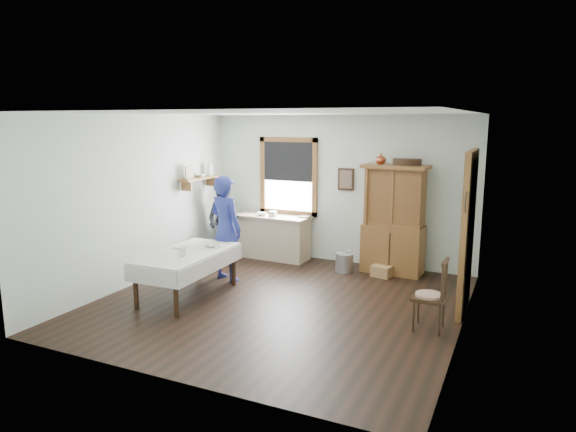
{
  "coord_description": "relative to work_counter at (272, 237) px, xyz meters",
  "views": [
    {
      "loc": [
        3.08,
        -6.38,
        2.61
      ],
      "look_at": [
        -0.01,
        0.3,
        1.23
      ],
      "focal_mm": 32.0,
      "sensor_mm": 36.0,
      "label": 1
    }
  ],
  "objects": [
    {
      "name": "room",
      "position": [
        1.2,
        -2.17,
        0.94
      ],
      "size": [
        5.01,
        5.01,
        2.7
      ],
      "color": "black",
      "rests_on": "ground"
    },
    {
      "name": "window",
      "position": [
        0.2,
        0.29,
        1.22
      ],
      "size": [
        1.18,
        0.07,
        1.48
      ],
      "color": "white",
      "rests_on": "room"
    },
    {
      "name": "doorway",
      "position": [
        3.65,
        -1.32,
        0.75
      ],
      "size": [
        0.09,
        1.14,
        2.22
      ],
      "color": "#494234",
      "rests_on": "room"
    },
    {
      "name": "wall_shelf",
      "position": [
        -1.17,
        -0.63,
        1.16
      ],
      "size": [
        0.24,
        1.0,
        0.44
      ],
      "color": "brown",
      "rests_on": "room"
    },
    {
      "name": "framed_picture",
      "position": [
        1.35,
        0.29,
        1.14
      ],
      "size": [
        0.3,
        0.04,
        0.4
      ],
      "primitive_type": "cube",
      "color": "#321E11",
      "rests_on": "room"
    },
    {
      "name": "rug_beater",
      "position": [
        3.65,
        -1.87,
        1.31
      ],
      "size": [
        0.01,
        0.27,
        0.27
      ],
      "primitive_type": "torus",
      "rotation": [
        0.0,
        1.57,
        0.0
      ],
      "color": "black",
      "rests_on": "room"
    },
    {
      "name": "work_counter",
      "position": [
        0.0,
        0.0,
        0.0
      ],
      "size": [
        1.46,
        0.6,
        0.82
      ],
      "primitive_type": "cube",
      "rotation": [
        0.0,
        0.0,
        -0.04
      ],
      "color": "tan",
      "rests_on": "room"
    },
    {
      "name": "china_hutch",
      "position": [
        2.31,
        0.0,
        0.52
      ],
      "size": [
        1.13,
        0.59,
        1.87
      ],
      "primitive_type": "cube",
      "rotation": [
        0.0,
        0.0,
        -0.07
      ],
      "color": "brown",
      "rests_on": "room"
    },
    {
      "name": "dining_table",
      "position": [
        -0.17,
        -2.5,
        -0.07
      ],
      "size": [
        0.94,
        1.73,
        0.69
      ],
      "primitive_type": "cube",
      "rotation": [
        0.0,
        0.0,
        0.02
      ],
      "color": "silver",
      "rests_on": "room"
    },
    {
      "name": "spindle_chair",
      "position": [
        3.32,
        -2.25,
        0.05
      ],
      "size": [
        0.45,
        0.45,
        0.93
      ],
      "primitive_type": "cube",
      "rotation": [
        0.0,
        0.0,
        -0.06
      ],
      "color": "#321E11",
      "rests_on": "room"
    },
    {
      "name": "pail",
      "position": [
        1.55,
        -0.31,
        -0.25
      ],
      "size": [
        0.36,
        0.36,
        0.33
      ],
      "primitive_type": "cube",
      "rotation": [
        0.0,
        0.0,
        -0.21
      ],
      "color": "#9B9CA3",
      "rests_on": "room"
    },
    {
      "name": "wicker_basket",
      "position": [
        2.22,
        -0.32,
        -0.32
      ],
      "size": [
        0.36,
        0.29,
        0.19
      ],
      "primitive_type": "cube",
      "rotation": [
        0.0,
        0.0,
        -0.2
      ],
      "color": "#A57B4B",
      "rests_on": "room"
    },
    {
      "name": "woman_blue",
      "position": [
        -0.07,
        -1.55,
        0.39
      ],
      "size": [
        0.67,
        0.53,
        1.61
      ],
      "primitive_type": "imported",
      "rotation": [
        0.0,
        0.0,
        2.86
      ],
      "color": "navy",
      "rests_on": "room"
    },
    {
      "name": "figure_dark",
      "position": [
        -0.85,
        -0.37,
        0.25
      ],
      "size": [
        0.67,
        0.53,
        1.33
      ],
      "primitive_type": "imported",
      "rotation": [
        0.0,
        0.0,
        -0.04
      ],
      "color": "black",
      "rests_on": "room"
    },
    {
      "name": "table_cup_a",
      "position": [
        -0.09,
        -2.71,
        0.32
      ],
      "size": [
        0.15,
        0.15,
        0.09
      ],
      "primitive_type": "imported",
      "rotation": [
        0.0,
        0.0,
        -0.43
      ],
      "color": "white",
      "rests_on": "dining_table"
    },
    {
      "name": "table_cup_b",
      "position": [
        0.14,
        -2.16,
        0.32
      ],
      "size": [
        0.12,
        0.12,
        0.09
      ],
      "primitive_type": "imported",
      "rotation": [
        0.0,
        0.0,
        -0.29
      ],
      "color": "white",
      "rests_on": "dining_table"
    },
    {
      "name": "table_bowl",
      "position": [
        -0.01,
        -2.08,
        0.3
      ],
      "size": [
        0.24,
        0.24,
        0.05
      ],
      "primitive_type": "imported",
      "rotation": [
        0.0,
        0.0,
        0.18
      ],
      "color": "white",
      "rests_on": "dining_table"
    },
    {
      "name": "counter_book",
      "position": [
        0.52,
        0.13,
        0.42
      ],
      "size": [
        0.17,
        0.22,
        0.02
      ],
      "primitive_type": "imported",
      "rotation": [
        0.0,
        0.0,
        0.05
      ],
      "color": "brown",
      "rests_on": "work_counter"
    },
    {
      "name": "counter_bowl",
      "position": [
        -0.18,
        -0.07,
        0.44
      ],
      "size": [
        0.21,
        0.21,
        0.06
      ],
      "primitive_type": "imported",
      "rotation": [
        0.0,
        0.0,
        0.15
      ],
      "color": "white",
      "rests_on": "work_counter"
    },
    {
      "name": "shelf_bowl",
      "position": [
        -1.17,
        -0.62,
        1.19
      ],
      "size": [
        0.22,
        0.22,
        0.05
      ],
      "primitive_type": "imported",
      "color": "white",
      "rests_on": "wall_shelf"
    }
  ]
}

